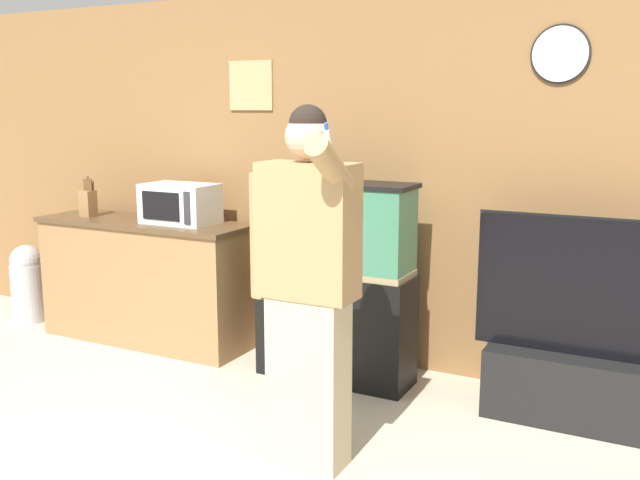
% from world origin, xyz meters
% --- Properties ---
extents(wall_back_paneled, '(10.00, 0.08, 2.60)m').
position_xyz_m(wall_back_paneled, '(0.00, 2.60, 1.30)').
color(wall_back_paneled, olive).
rests_on(wall_back_paneled, ground_plane).
extents(counter_island, '(1.74, 0.56, 0.95)m').
position_xyz_m(counter_island, '(-1.67, 2.19, 0.48)').
color(counter_island, olive).
rests_on(counter_island, ground_plane).
extents(microwave, '(0.54, 0.34, 0.29)m').
position_xyz_m(microwave, '(-1.33, 2.22, 1.10)').
color(microwave, white).
rests_on(microwave, counter_island).
extents(knife_block, '(0.10, 0.10, 0.31)m').
position_xyz_m(knife_block, '(-2.18, 2.14, 1.06)').
color(knife_block, olive).
rests_on(knife_block, counter_island).
extents(aquarium_on_stand, '(1.04, 0.35, 1.33)m').
position_xyz_m(aquarium_on_stand, '(-0.02, 2.15, 0.66)').
color(aquarium_on_stand, black).
rests_on(aquarium_on_stand, ground_plane).
extents(tv_on_stand, '(1.15, 0.40, 1.20)m').
position_xyz_m(tv_on_stand, '(1.49, 2.19, 0.35)').
color(tv_on_stand, black).
rests_on(tv_on_stand, ground_plane).
extents(person_standing, '(0.57, 0.43, 1.81)m').
position_xyz_m(person_standing, '(0.37, 1.04, 0.95)').
color(person_standing, '#BCAD89').
rests_on(person_standing, ground_plane).
extents(trash_bin, '(0.28, 0.28, 0.66)m').
position_xyz_m(trash_bin, '(-2.91, 2.12, 0.34)').
color(trash_bin, '#B7B7BC').
rests_on(trash_bin, ground_plane).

